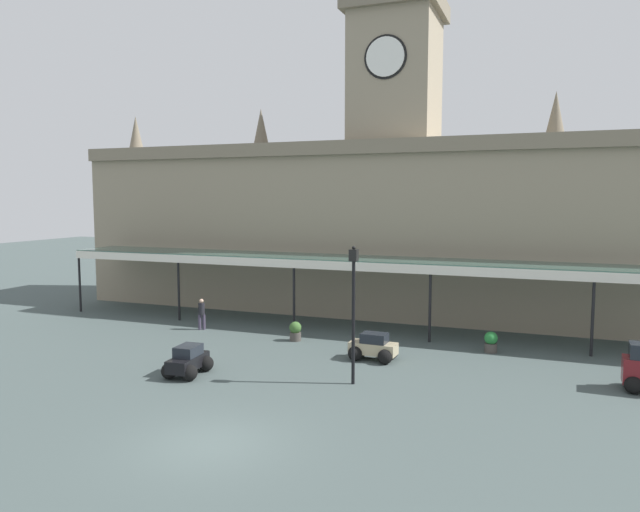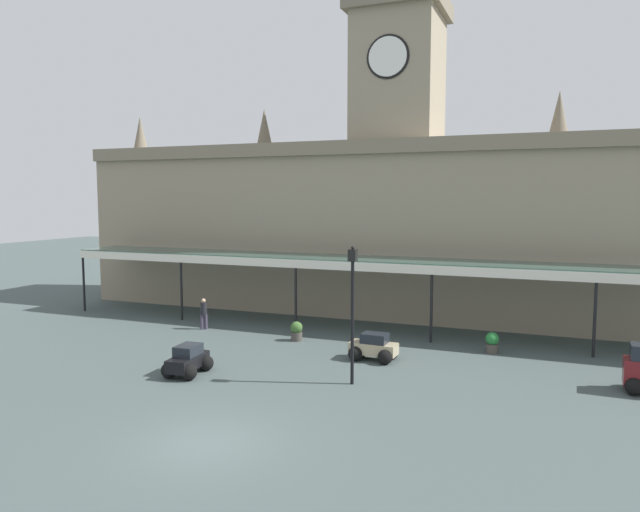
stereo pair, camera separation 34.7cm
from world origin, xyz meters
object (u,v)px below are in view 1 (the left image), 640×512
Objects in this scene: car_black_sedan at (188,363)px; planter_near_kerb at (295,331)px; pedestrian_beside_cars at (202,313)px; victorian_lamppost at (353,300)px; car_beige_sedan at (373,349)px; planter_by_canopy at (491,342)px.

car_black_sedan is 2.20× the size of planter_near_kerb.
victorian_lamppost is at bearing -29.65° from pedestrian_beside_cars.
car_beige_sedan is 2.17× the size of planter_by_canopy.
planter_by_canopy is (10.98, 7.94, -0.01)m from car_black_sedan.
victorian_lamppost is at bearing -48.95° from planter_near_kerb.
victorian_lamppost is at bearing -86.70° from car_beige_sedan.
pedestrian_beside_cars reaches higher than planter_near_kerb.
planter_near_kerb is at bearing 156.80° from car_beige_sedan.
victorian_lamppost reaches higher than planter_by_canopy.
pedestrian_beside_cars is 12.23m from victorian_lamppost.
planter_near_kerb and planter_by_canopy have the same top height.
victorian_lamppost is (0.20, -3.51, 2.75)m from car_beige_sedan.
pedestrian_beside_cars is at bearing 150.35° from victorian_lamppost.
car_black_sedan is at bearing -142.83° from car_beige_sedan.
victorian_lamppost reaches higher than pedestrian_beside_cars.
pedestrian_beside_cars is 0.32× the size of victorian_lamppost.
pedestrian_beside_cars is at bearing 166.67° from car_beige_sedan.
victorian_lamppost is 5.49× the size of planter_near_kerb.
pedestrian_beside_cars is at bearing -177.20° from planter_by_canopy.
planter_near_kerb is (1.75, 6.74, -0.01)m from car_black_sedan.
planter_by_canopy is (9.23, 1.20, 0.00)m from planter_near_kerb.
planter_by_canopy is at bearing 2.80° from pedestrian_beside_cars.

